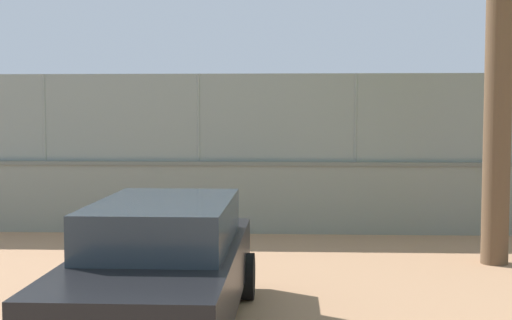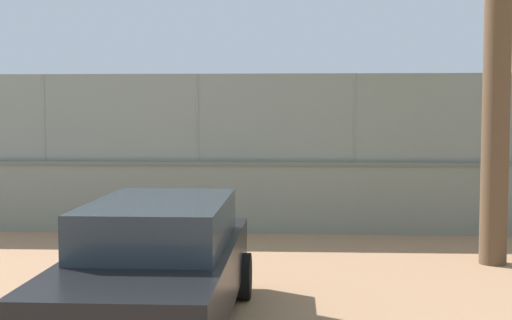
% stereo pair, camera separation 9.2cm
% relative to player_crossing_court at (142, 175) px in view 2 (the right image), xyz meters
% --- Properties ---
extents(ground_plane, '(260.00, 260.00, 0.00)m').
position_rel_player_crossing_court_xyz_m(ground_plane, '(-5.26, -6.73, -0.87)').
color(ground_plane, tan).
extents(perimeter_wall, '(23.08, 0.72, 1.49)m').
position_rel_player_crossing_court_xyz_m(perimeter_wall, '(-3.65, 3.57, -0.11)').
color(perimeter_wall, gray).
rests_on(perimeter_wall, ground_plane).
extents(fence_panel_on_wall, '(22.68, 0.47, 1.81)m').
position_rel_player_crossing_court_xyz_m(fence_panel_on_wall, '(-3.65, 3.57, 1.53)').
color(fence_panel_on_wall, gray).
rests_on(fence_panel_on_wall, perimeter_wall).
extents(player_crossing_court, '(1.03, 0.69, 1.48)m').
position_rel_player_crossing_court_xyz_m(player_crossing_court, '(0.00, 0.00, 0.00)').
color(player_crossing_court, navy).
rests_on(player_crossing_court, ground_plane).
extents(player_near_wall_returning, '(0.80, 1.11, 1.53)m').
position_rel_player_crossing_court_xyz_m(player_near_wall_returning, '(-5.39, -5.32, 0.03)').
color(player_near_wall_returning, '#B2B2B2').
rests_on(player_near_wall_returning, ground_plane).
extents(sports_ball, '(0.20, 0.20, 0.20)m').
position_rel_player_crossing_court_xyz_m(sports_ball, '(-0.20, 2.29, 0.34)').
color(sports_ball, '#3399D8').
extents(parked_car_black, '(1.95, 4.48, 1.49)m').
position_rel_player_crossing_court_xyz_m(parked_car_black, '(-2.58, 10.13, -0.08)').
color(parked_car_black, black).
rests_on(parked_car_black, ground_plane).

